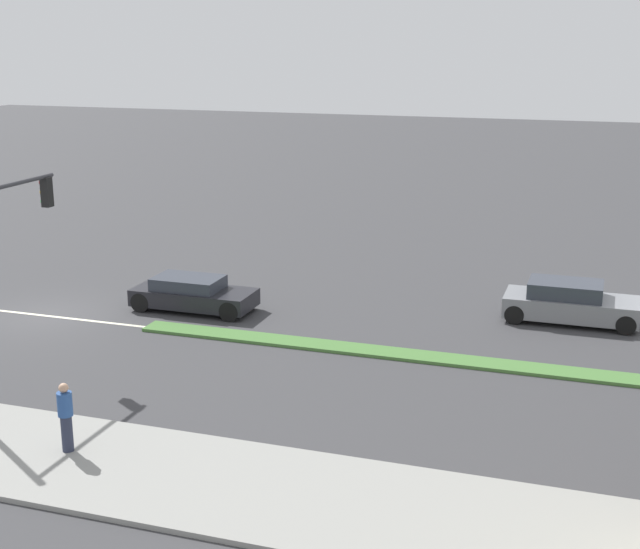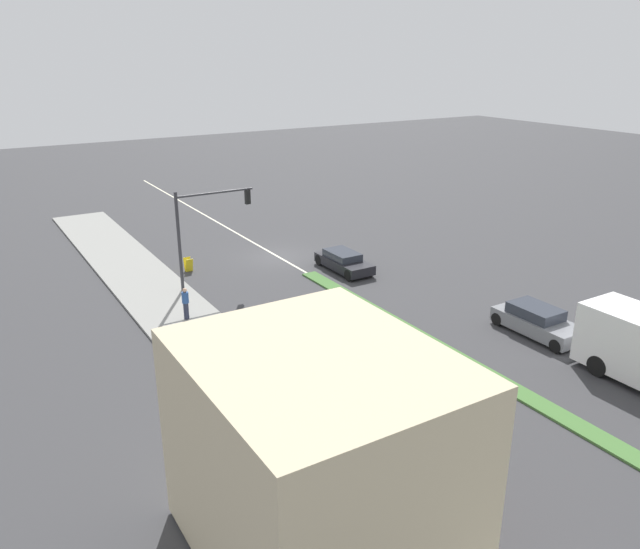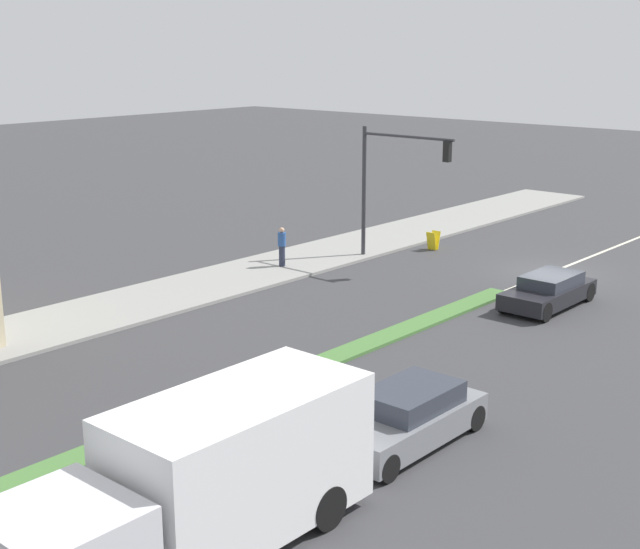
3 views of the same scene
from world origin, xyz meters
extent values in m
plane|color=#38383A|center=(0.00, 18.00, 0.00)|extent=(160.00, 160.00, 0.00)
cube|color=gray|center=(9.00, 18.50, 0.06)|extent=(4.00, 73.00, 0.12)
cube|color=beige|center=(0.00, 0.00, 0.00)|extent=(0.16, 60.00, 0.01)
cylinder|color=#333338|center=(5.30, 2.89, 5.42)|extent=(4.50, 0.12, 0.12)
cube|color=black|center=(3.35, 2.89, 4.97)|extent=(0.28, 0.24, 0.84)
sphere|color=red|center=(3.35, 2.76, 5.24)|extent=(0.18, 0.18, 0.18)
sphere|color=gold|center=(3.35, 2.76, 4.97)|extent=(0.18, 0.18, 0.18)
sphere|color=green|center=(3.35, 2.76, 4.70)|extent=(0.18, 0.18, 0.18)
cylinder|color=#282D42|center=(8.76, 6.81, 0.55)|extent=(0.26, 0.26, 0.86)
cylinder|color=#284C8C|center=(8.76, 6.81, 1.26)|extent=(0.34, 0.34, 0.56)
sphere|color=tan|center=(8.76, 6.81, 1.65)|extent=(0.22, 0.22, 0.22)
cube|color=slate|center=(-5.00, 17.06, 0.52)|extent=(1.84, 4.34, 0.68)
cube|color=#2D333D|center=(-5.00, 16.85, 1.11)|extent=(1.57, 2.39, 0.51)
cylinder|color=black|center=(-5.82, 18.82, 0.32)|extent=(0.22, 0.64, 0.64)
cylinder|color=black|center=(-4.18, 18.82, 0.32)|extent=(0.22, 0.64, 0.64)
cylinder|color=black|center=(-5.82, 15.31, 0.32)|extent=(0.22, 0.64, 0.64)
cylinder|color=black|center=(-4.18, 15.31, 0.32)|extent=(0.22, 0.64, 0.64)
cube|color=black|center=(-2.20, 4.58, 0.47)|extent=(1.75, 4.23, 0.57)
cube|color=#2D333D|center=(-2.20, 4.37, 0.97)|extent=(1.49, 2.33, 0.42)
cylinder|color=black|center=(-2.97, 6.25, 0.34)|extent=(0.22, 0.68, 0.68)
cylinder|color=black|center=(-1.43, 6.25, 0.34)|extent=(0.22, 0.68, 0.68)
cylinder|color=black|center=(-2.97, 2.91, 0.34)|extent=(0.22, 0.68, 0.68)
cylinder|color=black|center=(-1.43, 2.91, 0.34)|extent=(0.22, 0.68, 0.68)
camera|label=1|loc=(24.50, 18.09, 9.25)|focal=50.00mm
camera|label=2|loc=(18.03, 34.78, 12.82)|focal=35.00mm
camera|label=3|loc=(-16.21, 32.86, 9.14)|focal=50.00mm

